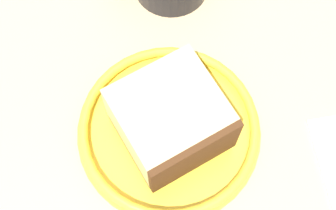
# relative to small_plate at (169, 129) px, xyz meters

# --- Properties ---
(ground_plane) EXTENTS (1.49, 1.49, 0.03)m
(ground_plane) POSITION_rel_small_plate_xyz_m (0.04, -0.03, -0.02)
(ground_plane) COLOR tan
(small_plate) EXTENTS (0.18, 0.18, 0.02)m
(small_plate) POSITION_rel_small_plate_xyz_m (0.00, 0.00, 0.00)
(small_plate) COLOR yellow
(small_plate) RESTS_ON ground_plane
(cake_slice) EXTENTS (0.12, 0.12, 0.06)m
(cake_slice) POSITION_rel_small_plate_xyz_m (-0.00, 0.00, 0.03)
(cake_slice) COLOR #472814
(cake_slice) RESTS_ON small_plate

